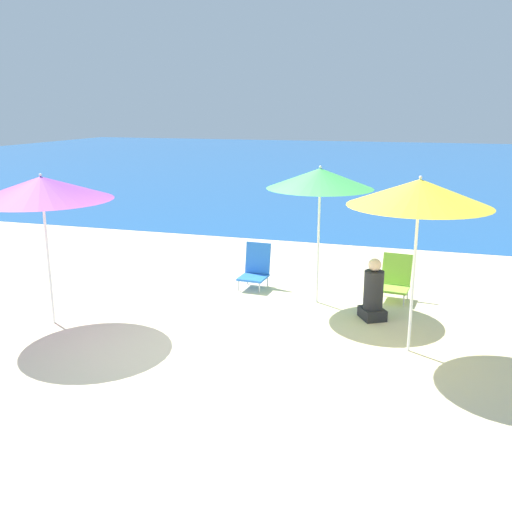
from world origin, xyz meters
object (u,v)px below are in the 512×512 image
object	(u,v)px
beach_chair_lime	(395,279)
beach_chair_blue	(256,267)
beach_umbrella_yellow	(420,193)
beach_umbrella_green	(320,179)
person_seated_near	(373,294)
beach_umbrella_purple	(42,188)

from	to	relation	value
beach_chair_lime	beach_chair_blue	xyz separation A→B (m)	(-2.34, -0.04, 0.01)
beach_chair_lime	beach_chair_blue	size ratio (longest dim) A/B	0.96
beach_umbrella_yellow	beach_chair_blue	xyz separation A→B (m)	(-2.64, 2.00, -1.68)
beach_umbrella_yellow	beach_umbrella_green	bearing A→B (deg)	134.52
beach_umbrella_yellow	beach_umbrella_green	xyz separation A→B (m)	(-1.48, 1.50, -0.06)
beach_umbrella_green	beach_chair_blue	distance (m)	2.06
beach_umbrella_yellow	beach_umbrella_green	world-z (taller)	beach_umbrella_yellow
beach_umbrella_green	person_seated_near	world-z (taller)	beach_umbrella_green
beach_umbrella_purple	beach_chair_lime	distance (m)	5.50
beach_umbrella_green	person_seated_near	bearing A→B (deg)	-27.93
beach_chair_blue	person_seated_near	size ratio (longest dim) A/B	0.82
beach_umbrella_green	beach_chair_blue	size ratio (longest dim) A/B	2.88
person_seated_near	beach_umbrella_yellow	bearing A→B (deg)	-91.83
beach_umbrella_yellow	beach_umbrella_purple	size ratio (longest dim) A/B	1.04
beach_umbrella_green	person_seated_near	size ratio (longest dim) A/B	2.37
beach_umbrella_purple	beach_chair_blue	size ratio (longest dim) A/B	2.86
beach_chair_lime	beach_umbrella_yellow	bearing A→B (deg)	-75.69
beach_umbrella_yellow	beach_umbrella_purple	bearing A→B (deg)	-174.39
beach_umbrella_purple	beach_umbrella_green	bearing A→B (deg)	29.97
beach_umbrella_green	beach_umbrella_purple	distance (m)	3.97
beach_umbrella_yellow	beach_chair_blue	world-z (taller)	beach_umbrella_yellow
beach_umbrella_green	beach_chair_lime	size ratio (longest dim) A/B	3.02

